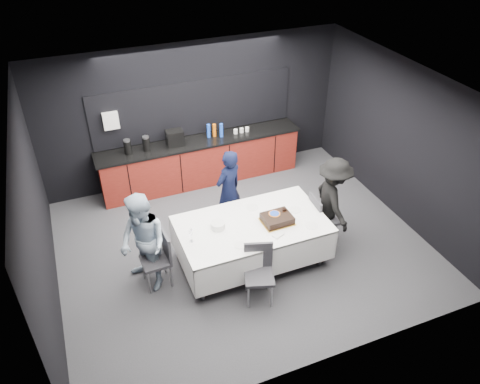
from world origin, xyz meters
The scene contains 18 objects.
ground centered at (0.00, 0.00, 0.00)m, with size 6.00×6.00×0.00m, color #3D3D42.
room_shell centered at (0.00, 0.00, 1.86)m, with size 6.04×5.04×2.82m.
kitchenette centered at (-0.02, 2.22, 0.54)m, with size 4.10×0.64×2.05m.
party_table centered at (0.00, -0.40, 0.64)m, with size 2.32×1.32×0.78m.
cake_assembly centered at (0.38, -0.51, 0.84)m, with size 0.49×0.41×0.16m.
plate_stack centered at (-0.53, -0.31, 0.83)m, with size 0.22×0.22×0.10m, color white.
loose_plate_near centered at (-0.37, -0.81, 0.78)m, with size 0.18×0.18×0.01m, color white.
loose_plate_right_a centered at (0.78, -0.34, 0.78)m, with size 0.19×0.19×0.01m, color white.
loose_plate_right_b centered at (0.83, -0.80, 0.78)m, with size 0.20×0.20×0.01m, color white.
loose_plate_far centered at (0.17, -0.02, 0.78)m, with size 0.20×0.20×0.01m, color white.
fork_pile centered at (0.25, -0.82, 0.79)m, with size 0.17×0.11×0.03m, color white.
champagne_flute centered at (-1.00, -0.46, 0.94)m, with size 0.06×0.06×0.22m.
chair_left centered at (-1.46, -0.31, 0.53)m, with size 0.44×0.44×0.92m.
chair_right centered at (1.25, -0.36, 0.53)m, with size 0.45×0.45×0.92m.
chair_near centered at (-0.20, -1.12, 0.53)m, with size 0.53×0.53×0.92m.
person_center centered at (-0.01, 0.61, 0.76)m, with size 0.56×0.37×1.53m, color black.
person_left centered at (-1.68, -0.28, 0.82)m, with size 0.79×0.62×1.63m, color #9EB2C7.
person_right centered at (1.49, -0.33, 0.78)m, with size 1.00×0.58×1.55m, color black.
Camera 1 is at (-2.30, -5.62, 5.32)m, focal length 35.00 mm.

